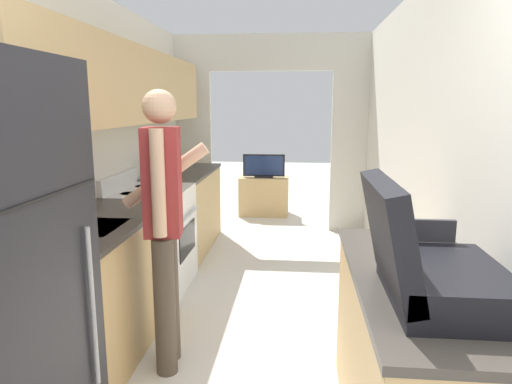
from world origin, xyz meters
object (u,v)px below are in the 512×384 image
at_px(range_oven, 153,238).
at_px(person, 164,223).
at_px(suitcase, 426,266).
at_px(television, 264,166).
at_px(tv_cabinet, 264,196).

distance_m(range_oven, person, 1.41).
bearing_deg(person, suitcase, -133.50).
xyz_separation_m(person, television, (0.29, 4.06, -0.19)).
bearing_deg(tv_cabinet, television, -90.00).
bearing_deg(range_oven, person, -68.47).
xyz_separation_m(tv_cabinet, television, (0.00, -0.04, 0.45)).
bearing_deg(tv_cabinet, person, -94.09).
xyz_separation_m(range_oven, television, (0.78, 2.83, 0.29)).
xyz_separation_m(range_oven, suitcase, (1.77, -2.14, 0.58)).
xyz_separation_m(person, tv_cabinet, (0.29, 4.10, -0.64)).
distance_m(suitcase, television, 5.08).
relative_size(tv_cabinet, television, 1.18).
bearing_deg(range_oven, television, 74.61).
bearing_deg(television, person, -94.13).
distance_m(suitcase, tv_cabinet, 5.17).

